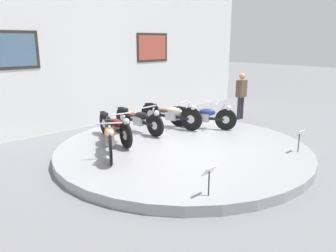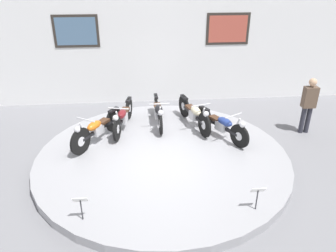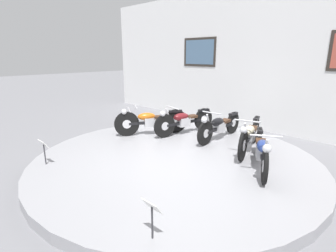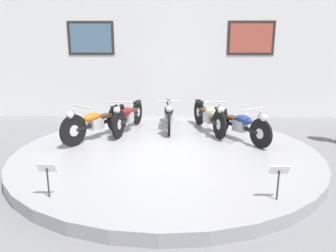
{
  "view_description": "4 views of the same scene",
  "coord_description": "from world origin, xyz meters",
  "px_view_note": "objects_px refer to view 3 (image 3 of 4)",
  "views": [
    {
      "loc": [
        -5.42,
        -5.23,
        2.65
      ],
      "look_at": [
        -0.26,
        0.24,
        0.69
      ],
      "focal_mm": 35.0,
      "sensor_mm": 36.0,
      "label": 1
    },
    {
      "loc": [
        -0.45,
        -6.73,
        4.29
      ],
      "look_at": [
        0.13,
        -0.02,
        0.95
      ],
      "focal_mm": 35.0,
      "sensor_mm": 36.0,
      "label": 2
    },
    {
      "loc": [
        3.57,
        -3.91,
        2.33
      ],
      "look_at": [
        -0.22,
        0.0,
        0.84
      ],
      "focal_mm": 28.0,
      "sensor_mm": 36.0,
      "label": 3
    },
    {
      "loc": [
        0.19,
        -6.27,
        2.3
      ],
      "look_at": [
        0.03,
        0.09,
        0.67
      ],
      "focal_mm": 35.0,
      "sensor_mm": 36.0,
      "label": 4
    }
  ],
  "objects_px": {
    "motorcycle_orange": "(150,120)",
    "info_placard_front_left": "(44,147)",
    "motorcycle_maroon": "(184,120)",
    "info_placard_front_centre": "(152,211)",
    "motorcycle_cream": "(250,134)",
    "motorcycle_black": "(219,125)",
    "motorcycle_blue": "(262,150)"
  },
  "relations": [
    {
      "from": "motorcycle_maroon",
      "to": "motorcycle_blue",
      "type": "relative_size",
      "value": 1.13
    },
    {
      "from": "motorcycle_maroon",
      "to": "info_placard_front_left",
      "type": "height_order",
      "value": "motorcycle_maroon"
    },
    {
      "from": "motorcycle_orange",
      "to": "info_placard_front_centre",
      "type": "bearing_deg",
      "value": -41.84
    },
    {
      "from": "motorcycle_orange",
      "to": "info_placard_front_left",
      "type": "xyz_separation_m",
      "value": [
        0.01,
        -2.84,
        -0.03
      ]
    },
    {
      "from": "motorcycle_orange",
      "to": "info_placard_front_left",
      "type": "height_order",
      "value": "motorcycle_orange"
    },
    {
      "from": "motorcycle_black",
      "to": "info_placard_front_left",
      "type": "xyz_separation_m",
      "value": [
        -1.58,
        -3.79,
        -0.0
      ]
    },
    {
      "from": "info_placard_front_left",
      "to": "motorcycle_blue",
      "type": "bearing_deg",
      "value": 41.79
    },
    {
      "from": "motorcycle_black",
      "to": "info_placard_front_left",
      "type": "height_order",
      "value": "motorcycle_black"
    },
    {
      "from": "motorcycle_black",
      "to": "motorcycle_blue",
      "type": "xyz_separation_m",
      "value": [
        1.59,
        -0.95,
        0.0
      ]
    },
    {
      "from": "motorcycle_maroon",
      "to": "motorcycle_blue",
      "type": "height_order",
      "value": "motorcycle_maroon"
    },
    {
      "from": "motorcycle_black",
      "to": "motorcycle_blue",
      "type": "relative_size",
      "value": 1.13
    },
    {
      "from": "motorcycle_orange",
      "to": "info_placard_front_centre",
      "type": "distance_m",
      "value": 4.26
    },
    {
      "from": "motorcycle_orange",
      "to": "motorcycle_black",
      "type": "bearing_deg",
      "value": 30.77
    },
    {
      "from": "motorcycle_orange",
      "to": "motorcycle_maroon",
      "type": "distance_m",
      "value": 0.92
    },
    {
      "from": "motorcycle_orange",
      "to": "motorcycle_maroon",
      "type": "xyz_separation_m",
      "value": [
        0.62,
        0.69,
        -0.01
      ]
    },
    {
      "from": "motorcycle_maroon",
      "to": "info_placard_front_centre",
      "type": "bearing_deg",
      "value": -54.08
    },
    {
      "from": "motorcycle_orange",
      "to": "motorcycle_black",
      "type": "height_order",
      "value": "motorcycle_orange"
    },
    {
      "from": "info_placard_front_left",
      "to": "motorcycle_orange",
      "type": "bearing_deg",
      "value": 90.27
    },
    {
      "from": "motorcycle_maroon",
      "to": "motorcycle_cream",
      "type": "height_order",
      "value": "motorcycle_cream"
    },
    {
      "from": "motorcycle_maroon",
      "to": "motorcycle_cream",
      "type": "bearing_deg",
      "value": 0.07
    },
    {
      "from": "motorcycle_orange",
      "to": "motorcycle_blue",
      "type": "xyz_separation_m",
      "value": [
        3.18,
        -0.0,
        -0.03
      ]
    },
    {
      "from": "motorcycle_orange",
      "to": "info_placard_front_centre",
      "type": "height_order",
      "value": "motorcycle_orange"
    },
    {
      "from": "info_placard_front_left",
      "to": "info_placard_front_centre",
      "type": "bearing_deg",
      "value": 0.0
    },
    {
      "from": "motorcycle_orange",
      "to": "info_placard_front_left",
      "type": "bearing_deg",
      "value": -89.73
    },
    {
      "from": "info_placard_front_left",
      "to": "motorcycle_maroon",
      "type": "bearing_deg",
      "value": 80.29
    },
    {
      "from": "motorcycle_black",
      "to": "motorcycle_blue",
      "type": "bearing_deg",
      "value": -30.93
    },
    {
      "from": "motorcycle_blue",
      "to": "info_placard_front_centre",
      "type": "relative_size",
      "value": 3.38
    },
    {
      "from": "motorcycle_orange",
      "to": "motorcycle_maroon",
      "type": "height_order",
      "value": "motorcycle_orange"
    },
    {
      "from": "motorcycle_orange",
      "to": "motorcycle_blue",
      "type": "height_order",
      "value": "motorcycle_orange"
    },
    {
      "from": "motorcycle_blue",
      "to": "info_placard_front_left",
      "type": "distance_m",
      "value": 4.25
    },
    {
      "from": "motorcycle_maroon",
      "to": "motorcycle_cream",
      "type": "relative_size",
      "value": 1.0
    },
    {
      "from": "motorcycle_cream",
      "to": "motorcycle_blue",
      "type": "bearing_deg",
      "value": -48.48
    }
  ]
}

